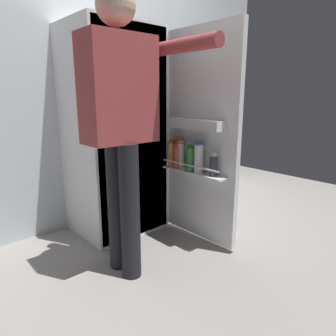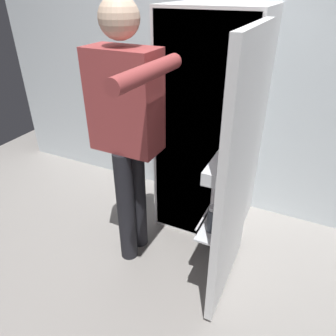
% 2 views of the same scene
% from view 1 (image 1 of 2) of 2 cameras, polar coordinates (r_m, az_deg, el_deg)
% --- Properties ---
extents(ground_plane, '(5.49, 5.49, 0.00)m').
position_cam_1_polar(ground_plane, '(2.34, -1.97, -14.93)').
color(ground_plane, gray).
extents(kitchen_wall, '(4.40, 0.10, 2.60)m').
position_cam_1_polar(kitchen_wall, '(2.78, -14.51, 17.03)').
color(kitchen_wall, silver).
rests_on(kitchen_wall, ground_plane).
extents(refrigerator, '(0.72, 1.25, 1.63)m').
position_cam_1_polar(refrigerator, '(2.47, -8.94, 6.45)').
color(refrigerator, white).
rests_on(refrigerator, ground_plane).
extents(person, '(0.53, 0.74, 1.69)m').
position_cam_1_polar(person, '(1.80, -8.83, 10.30)').
color(person, black).
rests_on(person, ground_plane).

